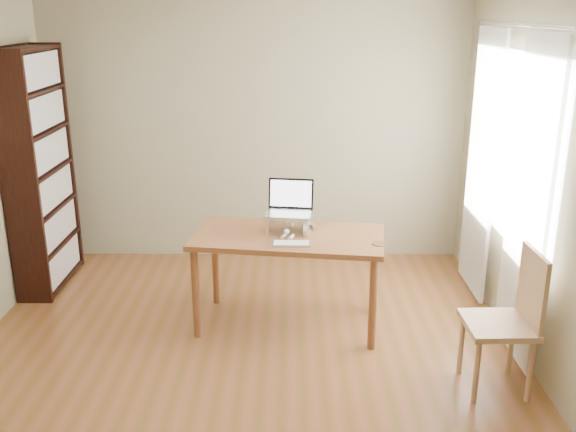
# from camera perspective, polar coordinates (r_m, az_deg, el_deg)

# --- Properties ---
(room) EXTENTS (4.04, 4.54, 2.64)m
(room) POSITION_cam_1_polar(r_m,az_deg,el_deg) (4.01, -4.11, 2.26)
(room) COLOR brown
(room) RESTS_ON ground
(bookshelf) EXTENTS (0.30, 0.90, 2.10)m
(bookshelf) POSITION_cam_1_polar(r_m,az_deg,el_deg) (5.96, -21.17, 3.81)
(bookshelf) COLOR black
(bookshelf) RESTS_ON ground
(curtains) EXTENTS (0.03, 1.90, 2.25)m
(curtains) POSITION_cam_1_polar(r_m,az_deg,el_deg) (5.05, 18.54, 3.13)
(curtains) COLOR white
(curtains) RESTS_ON ground
(desk) EXTENTS (1.52, 0.91, 0.75)m
(desk) POSITION_cam_1_polar(r_m,az_deg,el_deg) (4.90, 0.03, -2.71)
(desk) COLOR brown
(desk) RESTS_ON ground
(laptop_stand) EXTENTS (0.32, 0.25, 0.13)m
(laptop_stand) POSITION_cam_1_polar(r_m,az_deg,el_deg) (4.91, 0.04, -0.44)
(laptop_stand) COLOR silver
(laptop_stand) RESTS_ON desk
(laptop) EXTENTS (0.38, 0.34, 0.25)m
(laptop) POSITION_cam_1_polar(r_m,az_deg,el_deg) (4.94, 0.04, 1.01)
(laptop) COLOR silver
(laptop) RESTS_ON laptop_stand
(keyboard) EXTENTS (0.28, 0.12, 0.02)m
(keyboard) POSITION_cam_1_polar(r_m,az_deg,el_deg) (4.65, 0.30, -2.47)
(keyboard) COLOR silver
(keyboard) RESTS_ON desk
(coaster) EXTENTS (0.11, 0.11, 0.01)m
(coaster) POSITION_cam_1_polar(r_m,az_deg,el_deg) (4.72, 8.12, -2.45)
(coaster) COLOR brown
(coaster) RESTS_ON desk
(cat) EXTENTS (0.22, 0.47, 0.13)m
(cat) POSITION_cam_1_polar(r_m,az_deg,el_deg) (4.95, 0.51, -0.62)
(cat) COLOR #4E433D
(cat) RESTS_ON desk
(chair) EXTENTS (0.43, 0.43, 0.96)m
(chair) POSITION_cam_1_polar(r_m,az_deg,el_deg) (4.37, 19.20, -8.40)
(chair) COLOR tan
(chair) RESTS_ON ground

